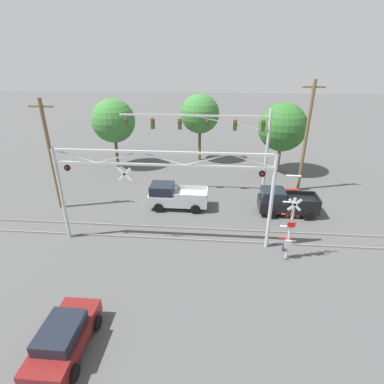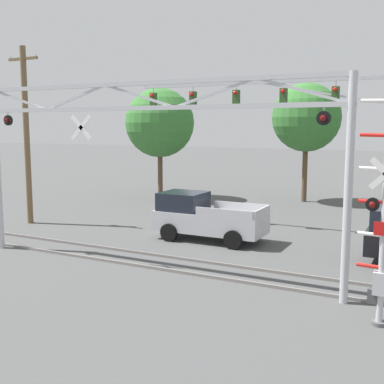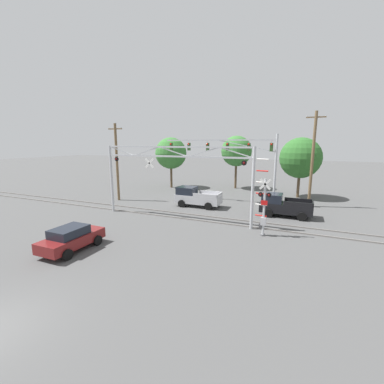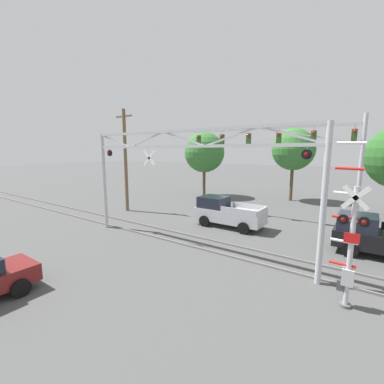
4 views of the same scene
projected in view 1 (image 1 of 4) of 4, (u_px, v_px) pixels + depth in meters
The scene contains 13 objects.
rail_track_near at pixel (166, 238), 20.07m from camera, with size 80.00×0.08×0.10m, color gray.
rail_track_far at pixel (169, 227), 21.37m from camera, with size 80.00×0.08×0.10m, color gray.
crossing_gantry at pixel (162, 180), 17.98m from camera, with size 13.36×0.27×6.21m.
crossing_signal_mast at pixel (289, 230), 17.36m from camera, with size 1.10×0.35×5.43m.
traffic_signal_span at pixel (222, 134), 24.72m from camera, with size 12.46×0.39×7.36m.
pickup_truck_lead at pixel (175, 196), 23.89m from camera, with size 4.65×2.14×1.97m.
pickup_truck_following at pixel (285, 202), 22.95m from camera, with size 4.41×2.14×1.97m.
sedan_waiting at pixel (64, 337), 12.22m from camera, with size 1.98×3.89×1.48m.
utility_pole_left at pixel (51, 155), 22.46m from camera, with size 1.80×0.28×8.56m.
utility_pole_right at pixel (306, 137), 25.49m from camera, with size 1.80×0.28×9.52m.
background_tree_beyond_span at pixel (200, 114), 33.01m from camera, with size 4.28×4.28×7.45m.
background_tree_far_left_verge at pixel (113, 121), 31.11m from camera, with size 4.49×4.49×7.24m.
background_tree_far_right_verge at pixel (283, 127), 29.63m from camera, with size 4.76×4.76×7.10m.
Camera 1 is at (3.17, -1.75, 11.28)m, focal length 28.00 mm.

